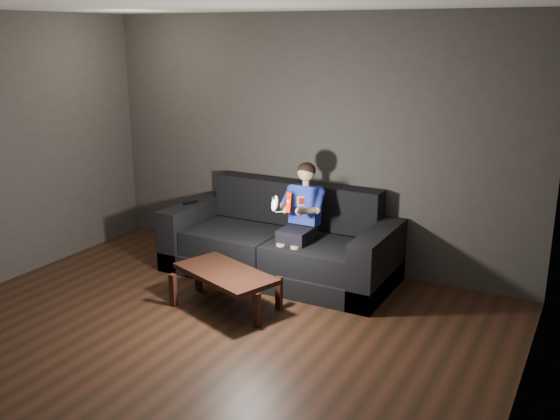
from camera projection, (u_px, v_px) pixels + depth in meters
The scene contains 10 objects.
floor at pixel (171, 357), 4.96m from camera, with size 5.00×5.00×0.00m, color black.
back_wall at pixel (309, 142), 6.70m from camera, with size 5.00×0.04×2.70m, color #37332F.
right_wall at pixel (521, 246), 3.45m from camera, with size 0.04×5.00×2.70m, color #37332F.
ceiling at pixel (152, 0), 4.22m from camera, with size 5.00×5.00×0.02m, color silver.
sofa at pixel (281, 247), 6.59m from camera, with size 2.42×1.05×0.94m.
child at pixel (301, 211), 6.27m from camera, with size 0.44×0.54×1.09m.
wii_remote_red at pixel (289, 203), 5.82m from camera, with size 0.05×0.07×0.19m.
nunchuk_white at pixel (275, 203), 5.91m from camera, with size 0.09×0.11×0.16m.
wii_remote_black at pixel (190, 202), 6.90m from camera, with size 0.09×0.17×0.03m.
coffee_table at pixel (225, 276), 5.77m from camera, with size 1.11×0.81×0.36m.
Camera 1 is at (2.87, -3.50, 2.49)m, focal length 40.00 mm.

